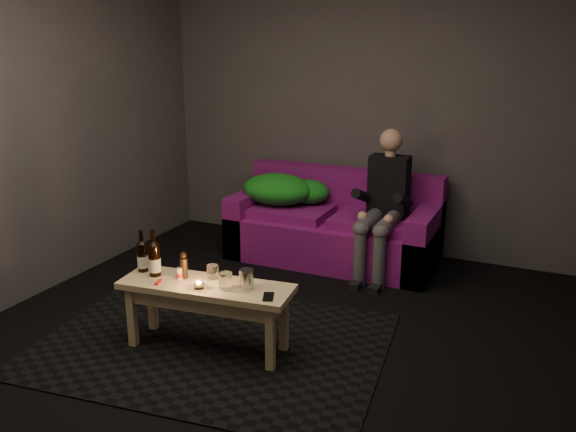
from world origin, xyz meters
name	(u,v)px	position (x,y,z in m)	size (l,w,h in m)	color
floor	(259,353)	(0.00, 0.00, 0.00)	(4.50, 4.50, 0.00)	black
room	(290,86)	(0.00, 0.47, 1.64)	(4.50, 4.50, 4.50)	silver
rug	(213,344)	(-0.33, -0.03, 0.01)	(2.21, 1.61, 0.01)	black
sofa	(335,228)	(-0.16, 1.81, 0.28)	(1.81, 0.81, 0.78)	#781079
green_blanket	(283,190)	(-0.67, 1.81, 0.58)	(0.79, 0.54, 0.27)	#1B951B
person	(384,201)	(0.31, 1.67, 0.62)	(0.32, 0.75, 1.21)	black
coffee_table	(206,295)	(-0.33, -0.08, 0.37)	(1.14, 0.47, 0.45)	#EFC28C
beer_bottle_a	(142,256)	(-0.82, -0.07, 0.56)	(0.07, 0.07, 0.28)	black
beer_bottle_b	(154,259)	(-0.70, -0.10, 0.57)	(0.08, 0.08, 0.31)	black
salt_shaker	(179,273)	(-0.52, -0.09, 0.49)	(0.04, 0.04, 0.08)	silver
pepper_mill	(184,268)	(-0.50, -0.06, 0.52)	(0.05, 0.05, 0.13)	black
tumbler_back	(213,272)	(-0.33, 0.01, 0.50)	(0.08, 0.08, 0.09)	white
tealight	(199,285)	(-0.33, -0.16, 0.48)	(0.06, 0.06, 0.05)	white
tumbler_front	(226,281)	(-0.17, -0.10, 0.51)	(0.08, 0.08, 0.10)	white
steel_cup	(246,279)	(-0.06, -0.04, 0.51)	(0.09, 0.09, 0.12)	#ADB0B4
smartphone	(268,297)	(0.12, -0.11, 0.46)	(0.06, 0.13, 0.01)	black
red_lighter	(158,282)	(-0.60, -0.20, 0.46)	(0.02, 0.08, 0.01)	red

